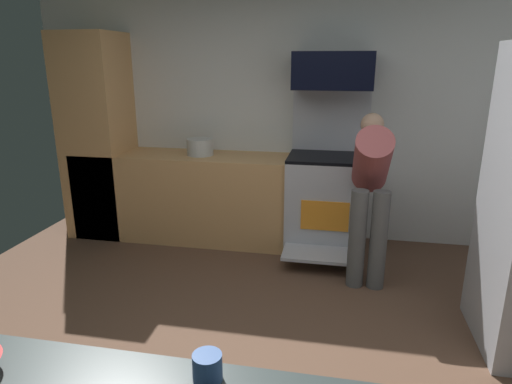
{
  "coord_description": "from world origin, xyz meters",
  "views": [
    {
      "loc": [
        0.62,
        -2.25,
        1.83
      ],
      "look_at": [
        0.12,
        0.3,
        1.05
      ],
      "focal_mm": 31.0,
      "sensor_mm": 36.0,
      "label": 1
    }
  ],
  "objects": [
    {
      "name": "oven_range",
      "position": [
        0.51,
        1.97,
        0.51
      ],
      "size": [
        0.76,
        0.99,
        1.56
      ],
      "color": "#B4B6BF",
      "rests_on": "ground"
    },
    {
      "name": "person_cook",
      "position": [
        0.88,
        1.38,
        0.84
      ],
      "size": [
        0.31,
        0.69,
        1.39
      ],
      "color": "#555555",
      "rests_on": "ground"
    },
    {
      "name": "wall_back",
      "position": [
        0.0,
        2.34,
        1.3
      ],
      "size": [
        5.2,
        0.12,
        2.6
      ],
      "primitive_type": "cube",
      "color": "silver",
      "rests_on": "ground"
    },
    {
      "name": "stock_pot",
      "position": [
        -0.78,
        1.98,
        0.98
      ],
      "size": [
        0.27,
        0.27,
        0.17
      ],
      "primitive_type": "cylinder",
      "color": "#B6B8B6",
      "rests_on": "lower_cabinet_run"
    },
    {
      "name": "microwave",
      "position": [
        0.51,
        2.06,
        1.73
      ],
      "size": [
        0.74,
        0.38,
        0.34
      ],
      "primitive_type": "cube",
      "color": "black",
      "rests_on": "oven_range"
    },
    {
      "name": "mug_coffee",
      "position": [
        0.26,
        -1.18,
        0.94
      ],
      "size": [
        0.09,
        0.09,
        0.09
      ],
      "primitive_type": "cylinder",
      "color": "#304F8B",
      "rests_on": "counter_island"
    },
    {
      "name": "cabinet_column",
      "position": [
        -1.9,
        1.98,
        1.05
      ],
      "size": [
        0.6,
        0.6,
        2.1
      ],
      "primitive_type": "cube",
      "color": "tan",
      "rests_on": "ground"
    },
    {
      "name": "lower_cabinet_run",
      "position": [
        -0.9,
        1.98,
        0.45
      ],
      "size": [
        2.4,
        0.6,
        0.9
      ],
      "primitive_type": "cube",
      "color": "tan",
      "rests_on": "ground"
    },
    {
      "name": "ground_plane",
      "position": [
        0.0,
        0.0,
        -0.01
      ],
      "size": [
        5.2,
        4.8,
        0.02
      ],
      "primitive_type": "cube",
      "color": "brown"
    }
  ]
}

